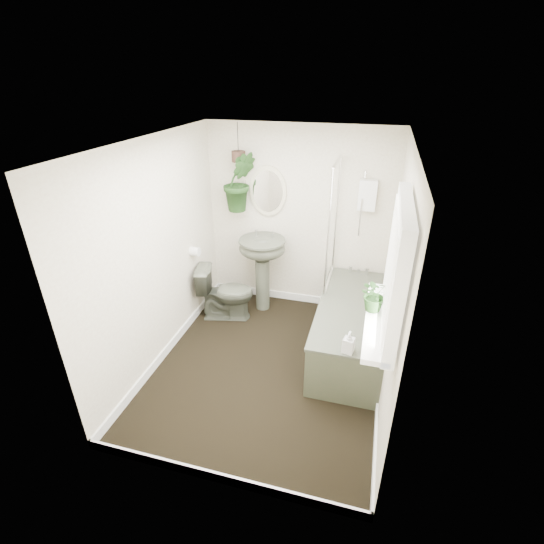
# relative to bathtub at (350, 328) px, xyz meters

# --- Properties ---
(floor) EXTENTS (2.30, 2.80, 0.02)m
(floor) POSITION_rel_bathtub_xyz_m (-0.80, -0.50, -0.30)
(floor) COLOR black
(floor) RESTS_ON ground
(ceiling) EXTENTS (2.30, 2.80, 0.02)m
(ceiling) POSITION_rel_bathtub_xyz_m (-0.80, -0.50, 2.02)
(ceiling) COLOR white
(ceiling) RESTS_ON ground
(wall_back) EXTENTS (2.30, 0.02, 2.30)m
(wall_back) POSITION_rel_bathtub_xyz_m (-0.80, 0.91, 0.86)
(wall_back) COLOR silver
(wall_back) RESTS_ON ground
(wall_front) EXTENTS (2.30, 0.02, 2.30)m
(wall_front) POSITION_rel_bathtub_xyz_m (-0.80, -1.91, 0.86)
(wall_front) COLOR silver
(wall_front) RESTS_ON ground
(wall_left) EXTENTS (0.02, 2.80, 2.30)m
(wall_left) POSITION_rel_bathtub_xyz_m (-1.96, -0.50, 0.86)
(wall_left) COLOR silver
(wall_left) RESTS_ON ground
(wall_right) EXTENTS (0.02, 2.80, 2.30)m
(wall_right) POSITION_rel_bathtub_xyz_m (0.36, -0.50, 0.86)
(wall_right) COLOR silver
(wall_right) RESTS_ON ground
(skirting) EXTENTS (2.30, 2.80, 0.10)m
(skirting) POSITION_rel_bathtub_xyz_m (-0.80, -0.50, -0.24)
(skirting) COLOR white
(skirting) RESTS_ON floor
(bathtub) EXTENTS (0.72, 1.72, 0.58)m
(bathtub) POSITION_rel_bathtub_xyz_m (0.00, 0.00, 0.00)
(bathtub) COLOR #43473A
(bathtub) RESTS_ON floor
(bath_screen) EXTENTS (0.04, 0.72, 1.40)m
(bath_screen) POSITION_rel_bathtub_xyz_m (-0.33, 0.49, 0.99)
(bath_screen) COLOR silver
(bath_screen) RESTS_ON bathtub
(shower_box) EXTENTS (0.20, 0.10, 0.35)m
(shower_box) POSITION_rel_bathtub_xyz_m (0.00, 0.84, 1.26)
(shower_box) COLOR white
(shower_box) RESTS_ON wall_back
(oval_mirror) EXTENTS (0.46, 0.03, 0.62)m
(oval_mirror) POSITION_rel_bathtub_xyz_m (-1.19, 0.87, 1.21)
(oval_mirror) COLOR beige
(oval_mirror) RESTS_ON wall_back
(wall_sconce) EXTENTS (0.04, 0.04, 0.22)m
(wall_sconce) POSITION_rel_bathtub_xyz_m (-1.59, 0.86, 1.11)
(wall_sconce) COLOR black
(wall_sconce) RESTS_ON wall_back
(toilet_roll_holder) EXTENTS (0.11, 0.11, 0.11)m
(toilet_roll_holder) POSITION_rel_bathtub_xyz_m (-1.90, 0.20, 0.61)
(toilet_roll_holder) COLOR white
(toilet_roll_holder) RESTS_ON wall_left
(window_recess) EXTENTS (0.08, 1.00, 0.90)m
(window_recess) POSITION_rel_bathtub_xyz_m (0.29, -1.20, 1.36)
(window_recess) COLOR white
(window_recess) RESTS_ON wall_right
(window_sill) EXTENTS (0.18, 1.00, 0.04)m
(window_sill) POSITION_rel_bathtub_xyz_m (0.22, -1.20, 0.94)
(window_sill) COLOR white
(window_sill) RESTS_ON wall_right
(window_blinds) EXTENTS (0.01, 0.86, 0.76)m
(window_blinds) POSITION_rel_bathtub_xyz_m (0.24, -1.20, 1.36)
(window_blinds) COLOR white
(window_blinds) RESTS_ON wall_right
(toilet) EXTENTS (0.75, 0.53, 0.69)m
(toilet) POSITION_rel_bathtub_xyz_m (-1.57, 0.28, 0.06)
(toilet) COLOR #43473A
(toilet) RESTS_ON floor
(pedestal_sink) EXTENTS (0.66, 0.59, 0.98)m
(pedestal_sink) POSITION_rel_bathtub_xyz_m (-1.19, 0.60, 0.20)
(pedestal_sink) COLOR #43473A
(pedestal_sink) RESTS_ON floor
(sill_plant) EXTENTS (0.29, 0.27, 0.25)m
(sill_plant) POSITION_rel_bathtub_xyz_m (0.18, -1.11, 1.09)
(sill_plant) COLOR black
(sill_plant) RESTS_ON window_sill
(hanging_plant) EXTENTS (0.49, 0.46, 0.71)m
(hanging_plant) POSITION_rel_bathtub_xyz_m (-1.50, 0.74, 1.34)
(hanging_plant) COLOR black
(hanging_plant) RESTS_ON ceiling
(soap_bottle) EXTENTS (0.11, 0.11, 0.21)m
(soap_bottle) POSITION_rel_bathtub_xyz_m (0.02, -0.79, 0.40)
(soap_bottle) COLOR black
(soap_bottle) RESTS_ON bathtub
(hanging_pot) EXTENTS (0.16, 0.16, 0.12)m
(hanging_pot) POSITION_rel_bathtub_xyz_m (-1.50, 0.74, 1.63)
(hanging_pot) COLOR #3C261D
(hanging_pot) RESTS_ON ceiling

